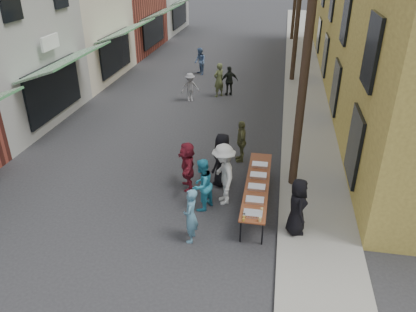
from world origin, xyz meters
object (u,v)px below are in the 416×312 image
(catering_tray_sausage, at_px, (253,214))
(guest_front_a, at_px, (222,160))
(utility_pole_mid, at_px, (299,0))
(server, at_px, (297,206))
(serving_table, at_px, (257,184))
(utility_pole_near, at_px, (307,49))
(guest_front_c, at_px, (202,185))

(catering_tray_sausage, relative_size, guest_front_a, 0.28)
(utility_pole_mid, xyz_separation_m, server, (0.05, -14.63, -3.58))
(utility_pole_mid, distance_m, catering_tray_sausage, 15.49)
(serving_table, height_order, catering_tray_sausage, catering_tray_sausage)
(utility_pole_near, relative_size, guest_front_c, 5.45)
(server, bearing_deg, serving_table, 30.98)
(guest_front_c, xyz_separation_m, server, (2.75, -0.77, 0.09))
(guest_front_c, bearing_deg, utility_pole_near, 149.66)
(catering_tray_sausage, xyz_separation_m, guest_front_a, (-1.22, 2.66, 0.12))
(utility_pole_near, distance_m, utility_pole_mid, 12.00)
(guest_front_c, bearing_deg, catering_tray_sausage, 79.78)
(utility_pole_near, distance_m, guest_front_c, 4.92)
(utility_pole_mid, bearing_deg, server, -89.80)
(utility_pole_mid, height_order, catering_tray_sausage, utility_pole_mid)
(utility_pole_near, bearing_deg, guest_front_c, -145.47)
(serving_table, xyz_separation_m, guest_front_a, (-1.22, 1.01, 0.19))
(utility_pole_near, xyz_separation_m, guest_front_a, (-2.32, -0.33, -3.59))
(utility_pole_near, bearing_deg, server, -88.91)
(utility_pole_mid, height_order, guest_front_c, utility_pole_mid)
(catering_tray_sausage, bearing_deg, guest_front_c, 144.66)
(serving_table, distance_m, catering_tray_sausage, 1.65)
(utility_pole_mid, distance_m, serving_table, 13.92)
(utility_pole_mid, bearing_deg, guest_front_a, -100.64)
(server, bearing_deg, guest_front_c, 63.55)
(guest_front_a, distance_m, guest_front_c, 1.57)
(catering_tray_sausage, distance_m, guest_front_c, 1.97)
(utility_pole_near, distance_m, server, 4.44)
(guest_front_a, height_order, guest_front_c, guest_front_a)
(utility_pole_near, distance_m, catering_tray_sausage, 4.89)
(utility_pole_near, height_order, guest_front_c, utility_pole_near)
(utility_pole_near, relative_size, utility_pole_mid, 1.00)
(serving_table, relative_size, guest_front_a, 2.21)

